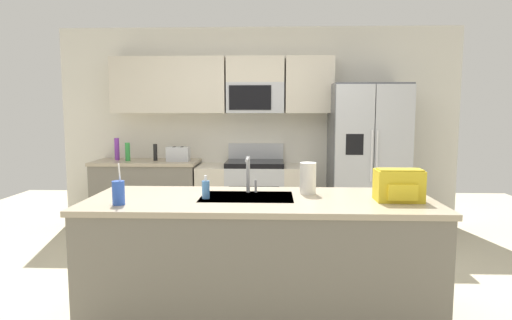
{
  "coord_description": "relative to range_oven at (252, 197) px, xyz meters",
  "views": [
    {
      "loc": [
        0.2,
        -3.66,
        1.54
      ],
      "look_at": [
        0.03,
        0.6,
        1.05
      ],
      "focal_mm": 30.74,
      "sensor_mm": 36.0,
      "label": 1
    }
  ],
  "objects": [
    {
      "name": "bottle_green",
      "position": [
        -1.57,
        -0.04,
        0.57
      ],
      "size": [
        0.06,
        0.06,
        0.23
      ],
      "primitive_type": "cylinder",
      "color": "green",
      "rests_on": "back_counter"
    },
    {
      "name": "island_counter",
      "position": [
        0.17,
        -2.33,
        0.01
      ],
      "size": [
        2.5,
        0.94,
        0.9
      ],
      "color": "slate",
      "rests_on": "ground"
    },
    {
      "name": "soap_dispenser",
      "position": [
        -0.22,
        -2.36,
        0.53
      ],
      "size": [
        0.06,
        0.06,
        0.17
      ],
      "color": "#4C8CD8",
      "rests_on": "island_counter"
    },
    {
      "name": "backpack",
      "position": [
        1.15,
        -2.4,
        0.57
      ],
      "size": [
        0.32,
        0.22,
        0.23
      ],
      "color": "yellow",
      "rests_on": "island_counter"
    },
    {
      "name": "toaster",
      "position": [
        -0.92,
        -0.05,
        0.55
      ],
      "size": [
        0.28,
        0.16,
        0.18
      ],
      "color": "#B7BABF",
      "rests_on": "back_counter"
    },
    {
      "name": "sink_faucet",
      "position": [
        0.08,
        -2.14,
        0.62
      ],
      "size": [
        0.08,
        0.21,
        0.28
      ],
      "color": "#B7BABF",
      "rests_on": "island_counter"
    },
    {
      "name": "drink_cup_blue",
      "position": [
        -0.78,
        -2.59,
        0.54
      ],
      "size": [
        0.08,
        0.08,
        0.28
      ],
      "color": "blue",
      "rests_on": "island_counter"
    },
    {
      "name": "range_oven",
      "position": [
        0.0,
        0.0,
        0.0
      ],
      "size": [
        1.36,
        0.61,
        1.1
      ],
      "color": "#B7BABF",
      "rests_on": "ground"
    },
    {
      "name": "bottle_purple",
      "position": [
        -1.74,
        0.05,
        0.6
      ],
      "size": [
        0.06,
        0.06,
        0.28
      ],
      "primitive_type": "cylinder",
      "color": "purple",
      "rests_on": "back_counter"
    },
    {
      "name": "back_counter",
      "position": [
        -1.34,
        -0.0,
        0.01
      ],
      "size": [
        1.31,
        0.63,
        0.9
      ],
      "color": "slate",
      "rests_on": "ground"
    },
    {
      "name": "pepper_mill",
      "position": [
        -1.23,
        -0.0,
        0.56
      ],
      "size": [
        0.05,
        0.05,
        0.21
      ],
      "primitive_type": "cylinder",
      "color": "black",
      "rests_on": "back_counter"
    },
    {
      "name": "kitchen_wall_unit",
      "position": [
        -0.08,
        0.28,
        1.03
      ],
      "size": [
        5.2,
        0.43,
        2.6
      ],
      "color": "silver",
      "rests_on": "ground"
    },
    {
      "name": "refrigerator",
      "position": [
        1.42,
        -0.07,
        0.48
      ],
      "size": [
        0.9,
        0.76,
        1.85
      ],
      "color": "#4C4F54",
      "rests_on": "ground"
    },
    {
      "name": "paper_towel_roll",
      "position": [
        0.53,
        -2.15,
        0.58
      ],
      "size": [
        0.12,
        0.12,
        0.24
      ],
      "primitive_type": "cylinder",
      "color": "white",
      "rests_on": "island_counter"
    },
    {
      "name": "ground_plane",
      "position": [
        0.07,
        -1.8,
        -0.44
      ],
      "size": [
        9.0,
        9.0,
        0.0
      ],
      "primitive_type": "plane",
      "color": "beige",
      "rests_on": "ground"
    }
  ]
}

